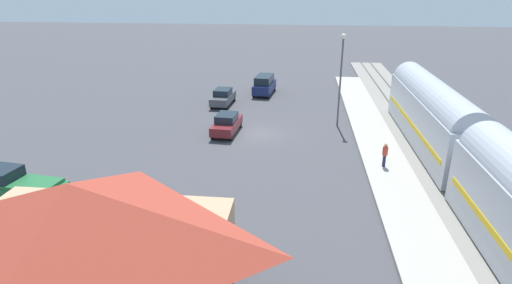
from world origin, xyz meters
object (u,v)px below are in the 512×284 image
station_building (79,254)px  sedan_maroon (227,123)px  suv_navy (264,84)px  sedan_charcoal (223,97)px  passenger_train (476,156)px  light_pole_near_platform (341,70)px  pedestrian_on_platform (385,153)px  pickup_green (18,187)px

station_building → sedan_maroon: (-1.49, -21.88, -2.23)m
suv_navy → sedan_charcoal: size_ratio=1.10×
passenger_train → suv_navy: 28.13m
suv_navy → station_building: bearing=84.4°
passenger_train → station_building: bearing=33.0°
passenger_train → sedan_maroon: bearing=-31.7°
light_pole_near_platform → suv_navy: bearing=-54.6°
pedestrian_on_platform → passenger_train: bearing=138.5°
sedan_charcoal → light_pole_near_platform: bearing=153.7°
light_pole_near_platform → pickup_green: bearing=39.9°
sedan_charcoal → sedan_maroon: bearing=102.5°
pedestrian_on_platform → light_pole_near_platform: (2.50, -9.43, 3.86)m
station_building → light_pole_near_platform: (-11.20, -24.92, 2.03)m
sedan_maroon → pickup_green: bearing=53.2°
station_building → pedestrian_on_platform: size_ratio=6.40×
suv_navy → pickup_green: bearing=66.2°
suv_navy → sedan_maroon: (2.01, 13.87, -0.27)m
station_building → sedan_charcoal: size_ratio=2.37×
sedan_maroon → light_pole_near_platform: bearing=-162.6°
passenger_train → sedan_charcoal: bearing=-45.8°
passenger_train → light_pole_near_platform: 15.05m
passenger_train → pedestrian_on_platform: passenger_train is taller
sedan_maroon → passenger_train: bearing=148.3°
station_building → pickup_green: (8.56, -8.42, -2.08)m
suv_navy → light_pole_near_platform: bearing=125.4°
suv_navy → sedan_maroon: 14.02m
station_building → light_pole_near_platform: size_ratio=1.33×
station_building → suv_navy: (-3.51, -35.75, -1.96)m
station_building → pedestrian_on_platform: station_building is taller
station_building → suv_navy: bearing=-95.6°
pickup_green → light_pole_near_platform: light_pole_near_platform is taller
pedestrian_on_platform → sedan_maroon: pedestrian_on_platform is taller
suv_navy → light_pole_near_platform: (-7.69, 10.83, 3.99)m
passenger_train → light_pole_near_platform: light_pole_near_platform is taller
pedestrian_on_platform → sedan_charcoal: bearing=-47.0°
suv_navy → light_pole_near_platform: size_ratio=0.62×
pedestrian_on_platform → sedan_charcoal: size_ratio=0.37×
station_building → sedan_charcoal: station_building is taller
passenger_train → pickup_green: passenger_train is taller
passenger_train → station_building: 21.47m
station_building → pickup_green: bearing=-44.5°
station_building → sedan_charcoal: bearing=-89.1°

